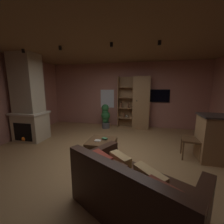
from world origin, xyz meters
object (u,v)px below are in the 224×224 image
Objects in this scene: stone_fireplace at (29,103)px; leather_couch at (133,192)px; table_book_0 at (98,141)px; dining_chair at (196,137)px; bookshelf_cabinet at (139,103)px; potted_floor_plant at (105,116)px; coffee_table at (102,144)px; table_book_1 at (105,138)px; wall_mounted_tv at (158,96)px.

stone_fireplace reaches higher than leather_couch.
dining_chair reaches higher than table_book_0.
dining_chair reaches higher than leather_couch.
stone_fireplace is at bearing -147.87° from bookshelf_cabinet.
coffee_table is at bearing -76.76° from potted_floor_plant.
leather_couch reaches higher than table_book_1.
dining_chair is (2.23, 0.57, 0.05)m from table_book_0.
potted_floor_plant reaches higher than coffee_table.
dining_chair is at bearing -2.50° from stone_fireplace.
stone_fireplace is at bearing -138.37° from potted_floor_plant.
potted_floor_plant is (-0.65, 2.43, 0.02)m from table_book_1.
leather_couch is 4.49m from wall_mounted_tv.
stone_fireplace is 19.63× the size of table_book_0.
stone_fireplace reaches higher than table_book_0.
bookshelf_cabinet is 3.19× the size of coffee_table.
table_book_1 reaches higher than table_book_0.
bookshelf_cabinet is at bearing 32.13° from stone_fireplace.
potted_floor_plant is at bearing 110.44° from leather_couch.
bookshelf_cabinet is at bearing 121.52° from dining_chair.
dining_chair reaches higher than table_book_1.
coffee_table is at bearing 122.22° from leather_couch.
table_book_0 is (-0.90, 1.25, 0.17)m from leather_couch.
stone_fireplace reaches higher than dining_chair.
table_book_0 is 0.14× the size of potted_floor_plant.
table_book_0 is 1.06× the size of table_book_1.
wall_mounted_tv is at bearing 63.83° from coffee_table.
table_book_1 is 3.38m from wall_mounted_tv.
coffee_table is 4.83× the size of table_book_0.
table_book_1 is 2.14m from dining_chair.
table_book_1 is (0.13, 0.12, 0.02)m from table_book_0.
dining_chair is 2.72m from wall_mounted_tv.
bookshelf_cabinet reaches higher than wall_mounted_tv.
wall_mounted_tv is (0.73, 0.21, 0.30)m from bookshelf_cabinet.
dining_chair is at bearing 12.05° from table_book_1.
leather_couch is at bearing -60.70° from table_book_1.
wall_mounted_tv reaches higher than potted_floor_plant.
stone_fireplace is 3.94m from bookshelf_cabinet.
potted_floor_plant is at bearing 144.06° from dining_chair.
table_book_1 is 0.14× the size of wall_mounted_tv.
stone_fireplace is at bearing 164.82° from coffee_table.
stone_fireplace reaches higher than wall_mounted_tv.
bookshelf_cabinet is at bearing 76.06° from table_book_1.
wall_mounted_tv reaches higher than dining_chair.
dining_chair is (1.41, -2.30, -0.51)m from bookshelf_cabinet.
stone_fireplace reaches higher than table_book_1.
leather_couch is 2.26m from dining_chair.
potted_floor_plant is at bearing 41.63° from stone_fireplace.
table_book_1 is (0.06, 0.05, 0.12)m from coffee_table.
wall_mounted_tv is (-0.68, 2.51, 0.81)m from dining_chair.
stone_fireplace reaches higher than potted_floor_plant.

